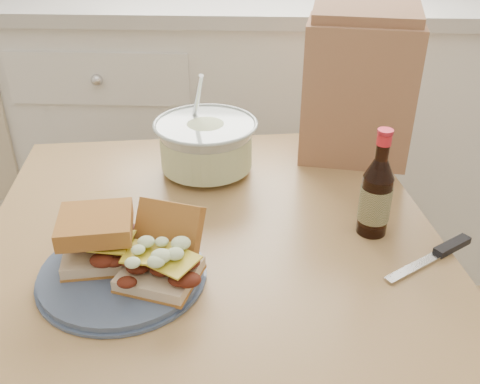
{
  "coord_description": "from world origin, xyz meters",
  "views": [
    {
      "loc": [
        -0.0,
        -0.13,
        1.26
      ],
      "look_at": [
        -0.04,
        0.7,
        0.78
      ],
      "focal_mm": 40.0,
      "sensor_mm": 36.0,
      "label": 1
    }
  ],
  "objects_px": {
    "dining_table": "(213,272)",
    "plate": "(122,273)",
    "coleslaw_bowl": "(206,147)",
    "paper_bag": "(358,92)",
    "beer_bottle": "(376,196)"
  },
  "relations": [
    {
      "from": "dining_table",
      "to": "plate",
      "type": "height_order",
      "value": "plate"
    },
    {
      "from": "coleslaw_bowl",
      "to": "paper_bag",
      "type": "relative_size",
      "value": 0.72
    },
    {
      "from": "plate",
      "to": "paper_bag",
      "type": "height_order",
      "value": "paper_bag"
    },
    {
      "from": "plate",
      "to": "paper_bag",
      "type": "xyz_separation_m",
      "value": [
        0.44,
        0.48,
        0.15
      ]
    },
    {
      "from": "beer_bottle",
      "to": "paper_bag",
      "type": "height_order",
      "value": "paper_bag"
    },
    {
      "from": "dining_table",
      "to": "plate",
      "type": "distance_m",
      "value": 0.23
    },
    {
      "from": "dining_table",
      "to": "coleslaw_bowl",
      "type": "bearing_deg",
      "value": 89.29
    },
    {
      "from": "plate",
      "to": "beer_bottle",
      "type": "height_order",
      "value": "beer_bottle"
    },
    {
      "from": "paper_bag",
      "to": "beer_bottle",
      "type": "bearing_deg",
      "value": -82.82
    },
    {
      "from": "beer_bottle",
      "to": "plate",
      "type": "bearing_deg",
      "value": -150.06
    },
    {
      "from": "coleslaw_bowl",
      "to": "paper_bag",
      "type": "bearing_deg",
      "value": 15.95
    },
    {
      "from": "plate",
      "to": "paper_bag",
      "type": "bearing_deg",
      "value": 47.51
    },
    {
      "from": "plate",
      "to": "dining_table",
      "type": "bearing_deg",
      "value": 47.96
    },
    {
      "from": "dining_table",
      "to": "beer_bottle",
      "type": "bearing_deg",
      "value": -7.16
    },
    {
      "from": "plate",
      "to": "coleslaw_bowl",
      "type": "height_order",
      "value": "coleslaw_bowl"
    }
  ]
}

